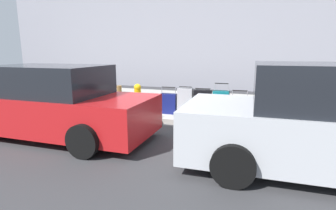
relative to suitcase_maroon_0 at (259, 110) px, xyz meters
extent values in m
plane|color=#333335|center=(2.85, 0.56, -0.44)|extent=(40.00, 40.00, 0.00)
cube|color=#9E9B93|center=(2.85, -1.94, -0.37)|extent=(18.00, 5.00, 0.14)
cube|color=maroon|center=(0.00, 0.00, 0.00)|extent=(0.47, 0.27, 0.61)
cube|color=black|center=(0.00, 0.00, 0.00)|extent=(0.47, 0.06, 0.62)
cylinder|color=gray|center=(-0.20, 0.01, 0.32)|extent=(0.02, 0.02, 0.04)
cylinder|color=gray|center=(0.20, -0.01, 0.32)|extent=(0.02, 0.02, 0.04)
cylinder|color=black|center=(0.00, 0.00, 0.34)|extent=(0.40, 0.04, 0.02)
cylinder|color=black|center=(-0.21, 0.01, -0.28)|extent=(0.04, 0.02, 0.04)
cylinder|color=black|center=(0.21, -0.01, -0.28)|extent=(0.04, 0.02, 0.04)
cube|color=red|center=(0.50, 0.00, -0.04)|extent=(0.45, 0.23, 0.53)
cube|color=black|center=(0.50, 0.00, -0.04)|extent=(0.45, 0.06, 0.54)
cylinder|color=gray|center=(0.31, -0.02, 0.35)|extent=(0.02, 0.02, 0.24)
cylinder|color=gray|center=(0.69, 0.01, 0.35)|extent=(0.02, 0.02, 0.24)
cylinder|color=black|center=(0.50, 0.00, 0.47)|extent=(0.38, 0.05, 0.02)
cylinder|color=black|center=(0.31, -0.02, -0.28)|extent=(0.05, 0.02, 0.04)
cylinder|color=black|center=(0.69, 0.01, -0.28)|extent=(0.05, 0.02, 0.04)
cube|color=#0F606B|center=(0.98, -0.03, 0.07)|extent=(0.42, 0.26, 0.74)
cube|color=black|center=(0.98, -0.03, 0.07)|extent=(0.43, 0.05, 0.76)
cylinder|color=gray|center=(0.80, -0.03, 0.54)|extent=(0.02, 0.02, 0.19)
cylinder|color=gray|center=(1.16, -0.03, 0.54)|extent=(0.02, 0.02, 0.19)
cylinder|color=black|center=(0.98, -0.03, 0.63)|extent=(0.36, 0.03, 0.02)
cylinder|color=black|center=(0.79, -0.03, -0.28)|extent=(0.04, 0.02, 0.04)
cylinder|color=black|center=(1.16, -0.03, -0.28)|extent=(0.04, 0.02, 0.04)
cube|color=black|center=(1.48, -0.05, 0.06)|extent=(0.49, 0.25, 0.74)
cube|color=black|center=(1.48, -0.05, 0.06)|extent=(0.49, 0.07, 0.75)
cylinder|color=gray|center=(1.27, -0.06, 0.45)|extent=(0.02, 0.02, 0.04)
cylinder|color=gray|center=(1.69, -0.04, 0.45)|extent=(0.02, 0.02, 0.04)
cylinder|color=black|center=(1.48, -0.05, 0.47)|extent=(0.42, 0.05, 0.02)
cylinder|color=black|center=(1.26, -0.06, -0.28)|extent=(0.05, 0.02, 0.04)
cylinder|color=black|center=(1.69, -0.03, -0.28)|extent=(0.05, 0.02, 0.04)
cube|color=#9EA0A8|center=(1.98, -0.08, 0.08)|extent=(0.43, 0.20, 0.76)
cube|color=black|center=(1.98, -0.08, 0.08)|extent=(0.43, 0.04, 0.77)
cylinder|color=gray|center=(1.80, -0.09, 0.47)|extent=(0.02, 0.02, 0.04)
cylinder|color=gray|center=(2.16, -0.08, 0.47)|extent=(0.02, 0.02, 0.04)
cylinder|color=black|center=(1.98, -0.08, 0.49)|extent=(0.36, 0.03, 0.02)
cylinder|color=black|center=(1.79, -0.09, -0.28)|extent=(0.04, 0.02, 0.04)
cylinder|color=black|center=(2.17, -0.08, -0.28)|extent=(0.04, 0.02, 0.04)
cube|color=navy|center=(2.48, -0.08, -0.01)|extent=(0.47, 0.23, 0.58)
cube|color=black|center=(2.48, -0.08, -0.01)|extent=(0.48, 0.05, 0.59)
cylinder|color=gray|center=(2.27, -0.09, 0.37)|extent=(0.02, 0.02, 0.19)
cylinder|color=gray|center=(2.68, -0.08, 0.37)|extent=(0.02, 0.02, 0.19)
cylinder|color=black|center=(2.48, -0.08, 0.46)|extent=(0.41, 0.03, 0.02)
cylinder|color=black|center=(2.27, -0.09, -0.28)|extent=(0.04, 0.02, 0.04)
cylinder|color=black|center=(2.69, -0.08, -0.28)|extent=(0.04, 0.02, 0.04)
cylinder|color=#D89E0C|center=(3.42, -0.02, 0.03)|extent=(0.20, 0.20, 0.67)
sphere|color=#D89E0C|center=(3.42, -0.02, 0.42)|extent=(0.21, 0.21, 0.21)
cylinder|color=#D89E0C|center=(3.57, -0.02, 0.07)|extent=(0.09, 0.10, 0.09)
cylinder|color=#D89E0C|center=(3.27, -0.02, 0.07)|extent=(0.09, 0.10, 0.09)
cylinder|color=brown|center=(3.95, 0.13, 0.08)|extent=(0.14, 0.14, 0.77)
cylinder|color=slate|center=(-0.87, -0.27, 0.22)|extent=(0.05, 0.05, 1.05)
cube|color=#1E2328|center=(-0.87, -0.27, 0.86)|extent=(0.12, 0.09, 0.22)
cube|color=#B2B5BA|center=(-1.11, 2.33, 0.16)|extent=(4.71, 2.06, 0.85)
cylinder|color=black|center=(0.30, 3.33, -0.12)|extent=(0.65, 0.24, 0.64)
cylinder|color=black|center=(0.37, 1.43, -0.12)|extent=(0.65, 0.24, 0.64)
cube|color=#AD1619|center=(4.41, 2.33, 0.13)|extent=(4.70, 1.85, 0.79)
cube|color=black|center=(4.41, 2.33, 0.84)|extent=(2.46, 1.66, 0.64)
cylinder|color=black|center=(5.88, 1.48, -0.12)|extent=(0.64, 0.23, 0.64)
cylinder|color=black|center=(2.95, 3.17, -0.12)|extent=(0.64, 0.23, 0.64)
cylinder|color=black|center=(2.99, 1.42, -0.12)|extent=(0.64, 0.23, 0.64)
camera|label=1|loc=(-0.01, 6.92, 1.46)|focal=28.13mm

